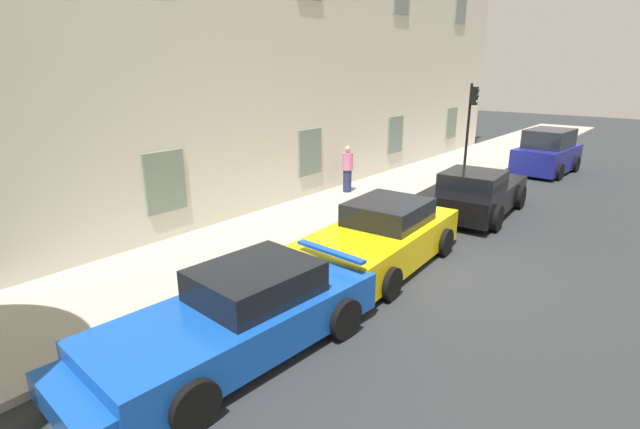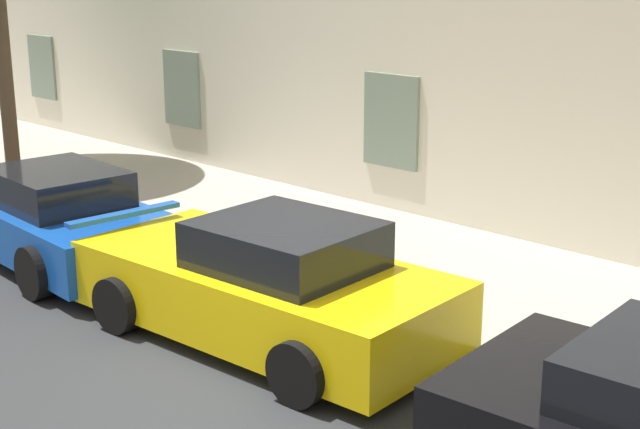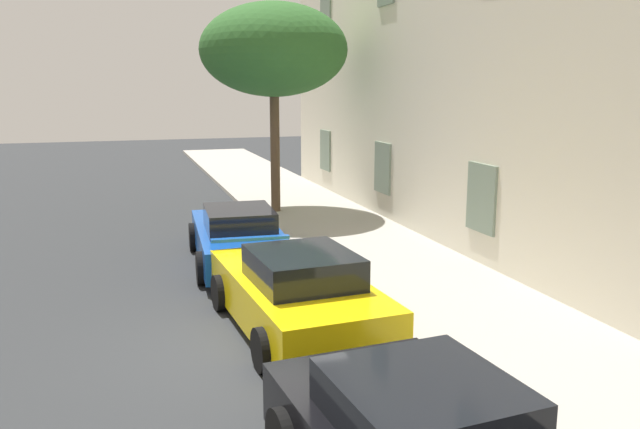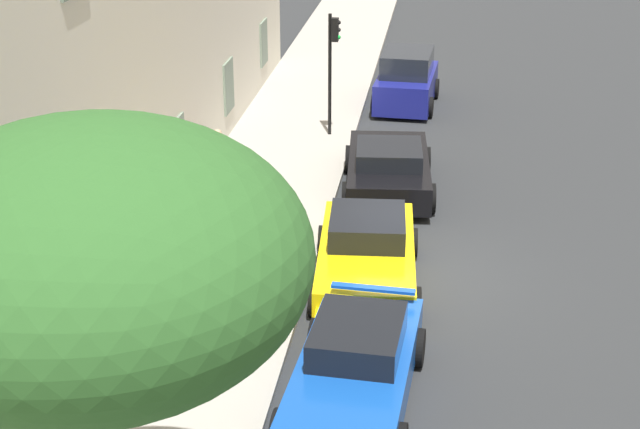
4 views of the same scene
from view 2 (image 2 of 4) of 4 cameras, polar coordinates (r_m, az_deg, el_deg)
ground_plane at (r=9.54m, az=-5.59°, el=-10.02°), size 80.00×80.00×0.00m
sidewalk at (r=12.23m, az=8.65°, el=-3.90°), size 60.00×3.67×0.14m
sportscar_red_lead at (r=13.64m, az=-16.76°, el=-0.01°), size 5.08×2.26×1.34m
sportscar_yellow_flank at (r=10.34m, az=-4.13°, el=-4.27°), size 4.94×2.38×1.41m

